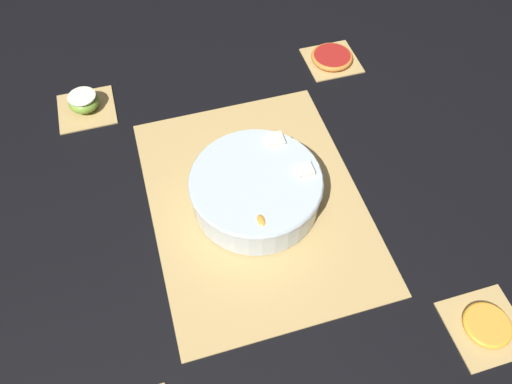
# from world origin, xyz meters

# --- Properties ---
(ground_plane) EXTENTS (6.00, 6.00, 0.00)m
(ground_plane) POSITION_xyz_m (0.00, 0.00, 0.00)
(ground_plane) COLOR black
(bamboo_mat_center) EXTENTS (0.52, 0.39, 0.01)m
(bamboo_mat_center) POSITION_xyz_m (-0.00, 0.00, 0.00)
(bamboo_mat_center) COLOR tan
(bamboo_mat_center) RESTS_ON ground_plane
(coaster_mat_near_left) EXTENTS (0.12, 0.12, 0.01)m
(coaster_mat_near_left) POSITION_xyz_m (-0.34, -0.29, 0.00)
(coaster_mat_near_left) COLOR tan
(coaster_mat_near_left) RESTS_ON ground_plane
(coaster_mat_far_left) EXTENTS (0.12, 0.12, 0.01)m
(coaster_mat_far_left) POSITION_xyz_m (-0.34, 0.29, 0.00)
(coaster_mat_far_left) COLOR tan
(coaster_mat_far_left) RESTS_ON ground_plane
(coaster_mat_far_right) EXTENTS (0.12, 0.12, 0.01)m
(coaster_mat_far_right) POSITION_xyz_m (0.34, 0.29, 0.00)
(coaster_mat_far_right) COLOR tan
(coaster_mat_far_right) RESTS_ON ground_plane
(fruit_salad_bowl) EXTENTS (0.24, 0.24, 0.08)m
(fruit_salad_bowl) POSITION_xyz_m (0.00, 0.00, 0.05)
(fruit_salad_bowl) COLOR silver
(fruit_salad_bowl) RESTS_ON bamboo_mat_center
(apple_half) EXTENTS (0.06, 0.06, 0.04)m
(apple_half) POSITION_xyz_m (-0.34, -0.29, 0.02)
(apple_half) COLOR #7FAD38
(apple_half) RESTS_ON coaster_mat_near_left
(orange_slice_whole) EXTENTS (0.08, 0.08, 0.01)m
(orange_slice_whole) POSITION_xyz_m (0.34, 0.29, 0.01)
(orange_slice_whole) COLOR #F9A338
(orange_slice_whole) RESTS_ON coaster_mat_far_right
(grapefruit_slice) EXTENTS (0.10, 0.10, 0.01)m
(grapefruit_slice) POSITION_xyz_m (-0.34, 0.29, 0.01)
(grapefruit_slice) COLOR #B2231E
(grapefruit_slice) RESTS_ON coaster_mat_far_left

